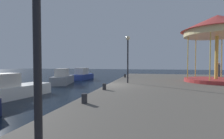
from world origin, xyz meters
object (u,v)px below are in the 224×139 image
(carousel, at_px, (217,32))
(bollard_center, at_px, (104,87))
(motorboat_grey, at_px, (63,78))
(motorboat_blue, at_px, (82,75))
(lamp_post_mid_promenade, at_px, (128,50))
(person_mid_promenade, at_px, (219,70))
(bollard_north, at_px, (84,98))
(motorboat_white, at_px, (9,89))
(bollard_south, at_px, (125,76))

(carousel, relative_size, bollard_center, 15.11)
(motorboat_grey, bearing_deg, motorboat_blue, 90.46)
(bollard_center, bearing_deg, carousel, 36.53)
(lamp_post_mid_promenade, xyz_separation_m, person_mid_promenade, (10.39, 9.26, -1.92))
(carousel, distance_m, bollard_north, 13.73)
(motorboat_blue, relative_size, carousel, 0.75)
(bollard_north, relative_size, bollard_center, 1.00)
(motorboat_white, xyz_separation_m, carousel, (15.43, 6.72, 4.63))
(bollard_center, bearing_deg, lamp_post_mid_promenade, 76.47)
(motorboat_white, bearing_deg, motorboat_blue, 92.47)
(motorboat_white, relative_size, motorboat_grey, 1.22)
(carousel, relative_size, bollard_north, 15.11)
(carousel, xyz_separation_m, bollard_north, (-8.45, -9.94, -4.28))
(motorboat_white, distance_m, bollard_center, 6.86)
(lamp_post_mid_promenade, bearing_deg, bollard_north, -96.25)
(motorboat_blue, xyz_separation_m, bollard_south, (7.38, -4.32, 0.35))
(carousel, distance_m, person_mid_promenade, 8.29)
(motorboat_blue, distance_m, lamp_post_mid_promenade, 13.30)
(motorboat_white, xyz_separation_m, bollard_north, (6.98, -3.22, 0.35))
(bollard_north, bearing_deg, motorboat_grey, 123.26)
(bollard_center, distance_m, person_mid_promenade, 17.48)
(motorboat_blue, distance_m, carousel, 18.31)
(bollard_north, relative_size, person_mid_promenade, 0.22)
(motorboat_blue, xyz_separation_m, carousel, (16.05, -7.51, 4.63))
(motorboat_grey, relative_size, lamp_post_mid_promenade, 1.15)
(motorboat_blue, height_order, lamp_post_mid_promenade, lamp_post_mid_promenade)
(motorboat_white, height_order, carousel, carousel)
(lamp_post_mid_promenade, height_order, bollard_north, lamp_post_mid_promenade)
(motorboat_white, height_order, person_mid_promenade, person_mid_promenade)
(motorboat_grey, xyz_separation_m, bollard_south, (7.33, 1.63, 0.30))
(person_mid_promenade, bearing_deg, motorboat_grey, -164.11)
(motorboat_blue, xyz_separation_m, lamp_post_mid_promenade, (8.42, -9.86, 2.91))
(carousel, bearing_deg, motorboat_white, -156.48)
(carousel, distance_m, lamp_post_mid_promenade, 8.16)
(carousel, bearing_deg, person_mid_promenade, 68.17)
(bollard_south, distance_m, bollard_center, 9.56)
(motorboat_grey, distance_m, bollard_south, 7.52)
(motorboat_grey, xyz_separation_m, bollard_north, (7.55, -11.51, 0.30))
(person_mid_promenade, bearing_deg, lamp_post_mid_promenade, -138.29)
(motorboat_grey, xyz_separation_m, lamp_post_mid_promenade, (8.38, -3.92, 2.87))
(motorboat_white, distance_m, lamp_post_mid_promenade, 9.41)
(motorboat_blue, height_order, carousel, carousel)
(motorboat_blue, distance_m, person_mid_promenade, 18.85)
(motorboat_white, relative_size, lamp_post_mid_promenade, 1.41)
(motorboat_blue, bearing_deg, bollard_center, -61.74)
(motorboat_blue, distance_m, bollard_center, 15.76)
(motorboat_white, height_order, bollard_south, motorboat_white)
(lamp_post_mid_promenade, xyz_separation_m, bollard_center, (-0.97, -4.01, -2.57))
(lamp_post_mid_promenade, bearing_deg, person_mid_promenade, 41.71)
(motorboat_grey, height_order, person_mid_promenade, person_mid_promenade)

